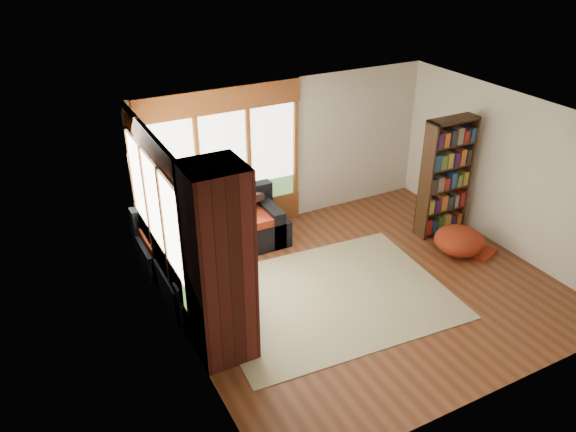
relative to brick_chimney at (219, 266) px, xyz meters
name	(u,v)px	position (x,y,z in m)	size (l,w,h in m)	color
floor	(363,286)	(2.40, 0.35, -1.30)	(5.50, 5.50, 0.00)	#522A16
ceiling	(376,122)	(2.40, 0.35, 1.30)	(5.50, 5.50, 0.00)	white
wall_back	(287,152)	(2.40, 2.85, 0.00)	(5.50, 0.04, 2.60)	silver
wall_front	(505,307)	(2.40, -2.15, 0.00)	(5.50, 0.04, 2.60)	silver
wall_left	(182,259)	(-0.35, 0.35, 0.00)	(0.04, 5.00, 2.60)	silver
wall_right	(510,174)	(5.15, 0.35, 0.00)	(0.04, 5.00, 2.60)	silver
windows_back	(224,162)	(1.20, 2.82, 0.05)	(2.82, 0.10, 1.90)	brown
windows_left	(156,214)	(-0.32, 1.55, 0.05)	(0.10, 2.62, 1.90)	brown
roller_blind	(139,166)	(-0.29, 2.38, 0.45)	(0.03, 0.72, 0.90)	#659251
brick_chimney	(219,266)	(0.00, 0.00, 0.00)	(0.70, 0.70, 2.60)	#471914
sectional_sofa	(202,248)	(0.45, 2.05, -1.00)	(2.20, 2.20, 0.80)	black
area_rug	(330,296)	(1.81, 0.35, -1.29)	(3.40, 2.60, 0.01)	beige
bookshelf	(446,177)	(4.54, 1.13, -0.25)	(0.90, 0.30, 2.09)	#351F11
pouf	(459,240)	(4.35, 0.43, -1.07)	(0.81, 0.81, 0.44)	maroon
dog_tan	(229,216)	(0.93, 2.03, -0.53)	(0.94, 0.71, 0.47)	brown
dog_brindle	(191,239)	(0.17, 1.65, -0.54)	(0.72, 0.90, 0.44)	#322719
throw_pillows	(204,219)	(0.53, 2.10, -0.52)	(1.98, 1.68, 0.45)	black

